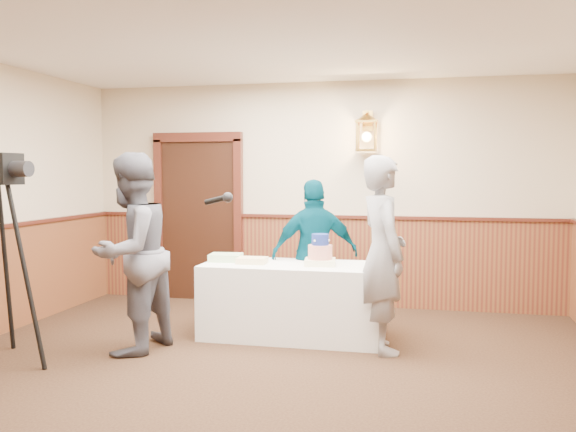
% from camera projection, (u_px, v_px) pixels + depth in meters
% --- Properties ---
extents(ground, '(7.00, 7.00, 0.00)m').
position_uv_depth(ground, '(237.00, 406.00, 4.37)').
color(ground, black).
rests_on(ground, ground).
extents(room_shell, '(6.02, 7.02, 2.81)m').
position_uv_depth(room_shell, '(247.00, 192.00, 4.71)').
color(room_shell, beige).
rests_on(room_shell, ground).
extents(display_table, '(1.80, 0.80, 0.75)m').
position_uv_depth(display_table, '(292.00, 300.00, 6.19)').
color(display_table, white).
rests_on(display_table, ground).
extents(tiered_cake, '(0.34, 0.34, 0.31)m').
position_uv_depth(tiered_cake, '(320.00, 253.00, 6.07)').
color(tiered_cake, '#FBF8C5').
rests_on(tiered_cake, display_table).
extents(sheet_cake_yellow, '(0.30, 0.24, 0.06)m').
position_uv_depth(sheet_cake_yellow, '(252.00, 260.00, 6.19)').
color(sheet_cake_yellow, '#E6D289').
rests_on(sheet_cake_yellow, display_table).
extents(sheet_cake_green, '(0.35, 0.29, 0.08)m').
position_uv_depth(sheet_cake_green, '(226.00, 257.00, 6.36)').
color(sheet_cake_green, '#AED495').
rests_on(sheet_cake_green, display_table).
extents(interviewer, '(1.55, 1.03, 1.86)m').
position_uv_depth(interviewer, '(131.00, 253.00, 5.64)').
color(interviewer, '#54545E').
rests_on(interviewer, ground).
extents(baker, '(0.67, 0.79, 1.83)m').
position_uv_depth(baker, '(382.00, 254.00, 5.66)').
color(baker, gray).
rests_on(baker, ground).
extents(assistant_p, '(1.02, 0.71, 1.60)m').
position_uv_depth(assistant_p, '(315.00, 254.00, 6.54)').
color(assistant_p, '#013A4B').
rests_on(assistant_p, ground).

